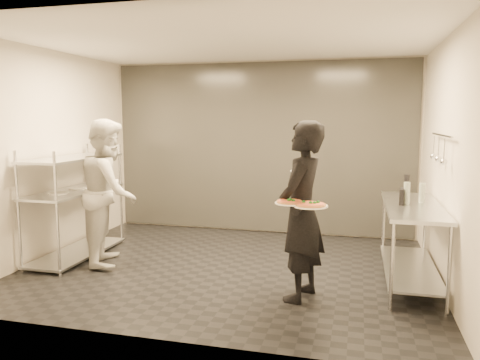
% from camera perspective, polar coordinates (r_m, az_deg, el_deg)
% --- Properties ---
extents(room_shell, '(5.00, 4.00, 2.80)m').
position_cam_1_polar(room_shell, '(6.88, 1.07, 3.53)').
color(room_shell, black).
rests_on(room_shell, ground).
extents(pass_rack, '(0.60, 1.60, 1.50)m').
position_cam_1_polar(pass_rack, '(6.73, -19.50, -2.41)').
color(pass_rack, silver).
rests_on(pass_rack, ground).
extents(prep_counter, '(0.60, 1.80, 0.92)m').
position_cam_1_polar(prep_counter, '(5.68, 20.19, -5.72)').
color(prep_counter, silver).
rests_on(prep_counter, ground).
extents(utensil_rail, '(0.07, 1.20, 0.31)m').
position_cam_1_polar(utensil_rail, '(5.58, 23.15, 3.48)').
color(utensil_rail, silver).
rests_on(utensil_rail, room_shell).
extents(waiter, '(0.60, 0.77, 1.86)m').
position_cam_1_polar(waiter, '(4.87, 7.51, -3.80)').
color(waiter, black).
rests_on(waiter, ground).
extents(chef, '(0.99, 1.11, 1.87)m').
position_cam_1_polar(chef, '(6.29, -15.64, -1.38)').
color(chef, silver).
rests_on(chef, ground).
extents(pizza_plate_near, '(0.29, 0.29, 0.05)m').
position_cam_1_polar(pizza_plate_near, '(4.65, 6.06, -2.69)').
color(pizza_plate_near, white).
rests_on(pizza_plate_near, waiter).
extents(pizza_plate_far, '(0.35, 0.35, 0.05)m').
position_cam_1_polar(pizza_plate_far, '(4.58, 8.54, -3.02)').
color(pizza_plate_far, white).
rests_on(pizza_plate_far, waiter).
extents(salad_plate, '(0.25, 0.25, 0.07)m').
position_cam_1_polar(salad_plate, '(5.09, 7.59, 1.30)').
color(salad_plate, white).
rests_on(salad_plate, waiter).
extents(pos_monitor, '(0.08, 0.25, 0.17)m').
position_cam_1_polar(pos_monitor, '(5.61, 19.14, -1.87)').
color(pos_monitor, black).
rests_on(pos_monitor, prep_counter).
extents(bottle_green, '(0.07, 0.07, 0.25)m').
position_cam_1_polar(bottle_green, '(5.60, 19.65, -1.51)').
color(bottle_green, gray).
rests_on(bottle_green, prep_counter).
extents(bottle_clear, '(0.07, 0.07, 0.22)m').
position_cam_1_polar(bottle_clear, '(5.77, 21.31, -1.45)').
color(bottle_clear, gray).
rests_on(bottle_clear, prep_counter).
extents(bottle_dark, '(0.07, 0.07, 0.24)m').
position_cam_1_polar(bottle_dark, '(6.39, 19.66, -0.47)').
color(bottle_dark, black).
rests_on(bottle_dark, prep_counter).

